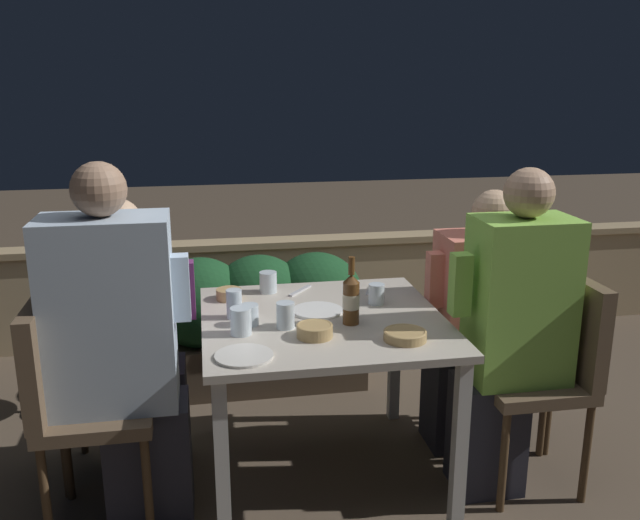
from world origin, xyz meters
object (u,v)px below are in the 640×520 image
object	(u,v)px
person_green_blouse	(510,333)
chair_right_near	(552,359)
chair_left_near	(71,391)
potted_plant	(86,337)
chair_left_far	(88,354)
chair_right_far	(519,328)
person_coral_top	(479,321)
beer_bottle	(351,298)
person_blue_shirt	(121,350)
person_purple_stripe	(136,339)

from	to	relation	value
person_green_blouse	chair_right_near	bearing A→B (deg)	0.00
chair_left_near	potted_plant	xyz separation A→B (m)	(-0.09, 0.91, -0.14)
chair_left_far	chair_right_far	distance (m)	1.88
person_coral_top	potted_plant	xyz separation A→B (m)	(-1.79, 0.60, -0.19)
chair_right_near	chair_right_far	distance (m)	0.35
person_green_blouse	beer_bottle	bearing A→B (deg)	169.53
person_blue_shirt	person_coral_top	distance (m)	1.54
beer_bottle	person_green_blouse	bearing A→B (deg)	-10.47
person_purple_stripe	person_coral_top	bearing A→B (deg)	-1.04
chair_right_far	person_purple_stripe	bearing A→B (deg)	179.08
beer_bottle	chair_right_far	bearing A→B (deg)	15.95
chair_right_near	chair_right_far	bearing A→B (deg)	85.29
chair_left_near	chair_right_far	distance (m)	1.91
chair_left_far	person_purple_stripe	bearing A→B (deg)	0.00
chair_right_far	person_coral_top	distance (m)	0.20
person_purple_stripe	beer_bottle	bearing A→B (deg)	-17.43
potted_plant	beer_bottle	bearing A→B (deg)	-36.22
person_blue_shirt	beer_bottle	world-z (taller)	person_blue_shirt
chair_left_near	person_purple_stripe	bearing A→B (deg)	57.96
person_purple_stripe	person_coral_top	xyz separation A→B (m)	(1.49, -0.03, -0.01)
person_blue_shirt	chair_right_far	world-z (taller)	person_blue_shirt
person_green_blouse	chair_right_far	world-z (taller)	person_green_blouse
person_blue_shirt	person_purple_stripe	distance (m)	0.34
person_green_blouse	person_coral_top	xyz separation A→B (m)	(0.02, 0.35, -0.08)
chair_right_near	person_green_blouse	xyz separation A→B (m)	(-0.19, 0.00, 0.12)
chair_right_far	chair_right_near	bearing A→B (deg)	-94.71
person_purple_stripe	chair_right_far	world-z (taller)	person_purple_stripe
person_purple_stripe	person_coral_top	distance (m)	1.49
person_blue_shirt	chair_left_near	bearing A→B (deg)	-180.00
chair_right_near	person_coral_top	size ratio (longest dim) A/B	0.75
potted_plant	chair_left_near	bearing A→B (deg)	-84.12
chair_left_near	chair_left_far	distance (m)	0.33
chair_right_far	beer_bottle	size ratio (longest dim) A/B	3.27
chair_left_far	beer_bottle	world-z (taller)	beer_bottle
person_green_blouse	beer_bottle	xyz separation A→B (m)	(-0.62, 0.11, 0.14)
person_purple_stripe	potted_plant	distance (m)	0.68
person_green_blouse	person_coral_top	distance (m)	0.36
person_coral_top	beer_bottle	size ratio (longest dim) A/B	4.37
chair_right_near	chair_right_far	xyz separation A→B (m)	(0.03, 0.35, 0.00)
chair_left_near	chair_right_near	world-z (taller)	same
chair_left_near	person_coral_top	world-z (taller)	person_coral_top
chair_left_near	potted_plant	world-z (taller)	chair_left_near
chair_left_far	chair_right_far	bearing A→B (deg)	-0.82
beer_bottle	person_coral_top	bearing A→B (deg)	20.46
person_blue_shirt	chair_right_near	distance (m)	1.68
person_green_blouse	chair_right_far	xyz separation A→B (m)	(0.22, 0.35, -0.12)
person_blue_shirt	chair_right_near	size ratio (longest dim) A/B	1.55
person_blue_shirt	person_coral_top	size ratio (longest dim) A/B	1.16
chair_right_near	potted_plant	bearing A→B (deg)	153.97
person_green_blouse	chair_right_far	size ratio (longest dim) A/B	1.50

